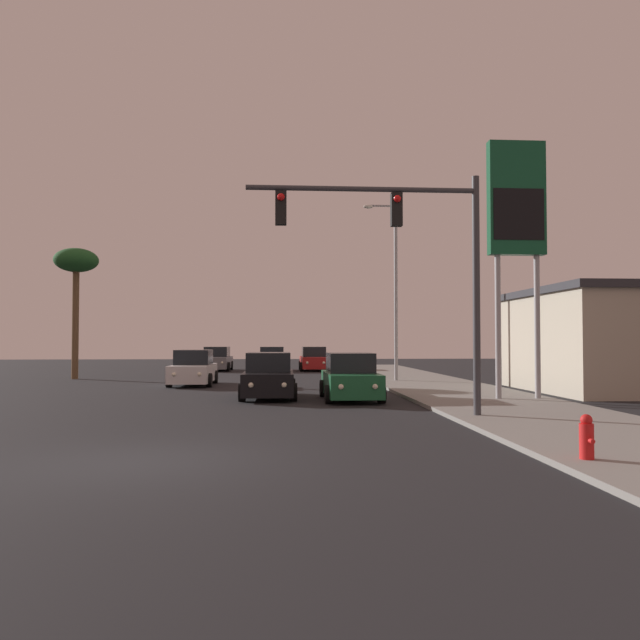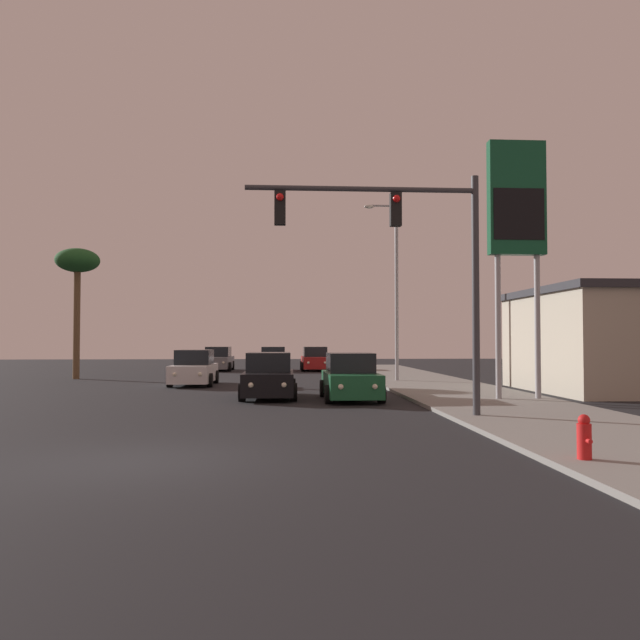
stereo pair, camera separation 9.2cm
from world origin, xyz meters
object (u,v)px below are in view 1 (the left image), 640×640
object	(u,v)px
palm_tree_mid	(76,266)
traffic_light_mast	(412,247)
car_black	(269,377)
car_red	(314,360)
car_silver	(272,360)
street_lamp	(393,281)
car_grey	(217,360)
car_white	(193,369)
car_green	(351,379)
gas_station_sign	(517,212)
fire_hydrant	(587,437)

from	to	relation	value
palm_tree_mid	traffic_light_mast	bearing A→B (deg)	-51.48
car_black	car_red	bearing A→B (deg)	-97.27
car_silver	traffic_light_mast	distance (m)	27.70
street_lamp	palm_tree_mid	distance (m)	17.52
car_grey	palm_tree_mid	world-z (taller)	palm_tree_mid
car_white	palm_tree_mid	xyz separation A→B (m)	(-7.17, 5.22, 5.48)
car_silver	car_black	bearing A→B (deg)	89.28
street_lamp	car_grey	bearing A→B (deg)	127.66
car_green	car_red	bearing A→B (deg)	-89.96
car_red	car_green	distance (m)	21.64
car_black	car_white	distance (m)	7.70
car_black	car_red	xyz separation A→B (m)	(2.83, 20.72, 0.00)
traffic_light_mast	gas_station_sign	size ratio (longest dim) A/B	0.72
car_silver	car_white	size ratio (longest dim) A/B	1.00
car_grey	street_lamp	world-z (taller)	street_lamp
street_lamp	car_red	bearing A→B (deg)	104.58
car_red	car_grey	distance (m)	6.82
car_black	car_white	size ratio (longest dim) A/B	1.00
gas_station_sign	car_black	bearing A→B (deg)	166.81
car_green	car_grey	world-z (taller)	same
car_black	car_green	bearing A→B (deg)	163.13
car_black	car_silver	size ratio (longest dim) A/B	1.00
car_silver	palm_tree_mid	size ratio (longest dim) A/B	0.60
street_lamp	car_silver	bearing A→B (deg)	116.64
gas_station_sign	street_lamp	bearing A→B (deg)	104.27
traffic_light_mast	palm_tree_mid	world-z (taller)	palm_tree_mid
car_red	car_green	world-z (taller)	same
car_white	traffic_light_mast	world-z (taller)	traffic_light_mast
car_silver	fire_hydrant	bearing A→B (deg)	98.68
car_red	car_grey	xyz separation A→B (m)	(-6.81, 0.35, 0.00)
car_red	car_green	bearing A→B (deg)	89.56
car_red	palm_tree_mid	size ratio (longest dim) A/B	0.60
car_red	street_lamp	distance (m)	13.91
car_black	car_grey	distance (m)	21.44
fire_hydrant	car_grey	bearing A→B (deg)	105.76
car_grey	street_lamp	size ratio (longest dim) A/B	0.48
gas_station_sign	car_white	bearing A→B (deg)	144.59
car_red	car_green	xyz separation A→B (m)	(0.12, -21.64, 0.00)
car_silver	car_white	bearing A→B (deg)	74.37
car_grey	car_black	bearing A→B (deg)	102.75
car_red	car_grey	world-z (taller)	same
car_grey	street_lamp	xyz separation A→B (m)	(10.14, -13.13, 4.36)
car_silver	palm_tree_mid	bearing A→B (deg)	37.23
car_red	gas_station_sign	distance (m)	24.21
traffic_light_mast	palm_tree_mid	size ratio (longest dim) A/B	0.90
car_black	fire_hydrant	size ratio (longest dim) A/B	5.68
street_lamp	gas_station_sign	size ratio (longest dim) A/B	1.00
car_red	car_silver	distance (m)	2.97
car_black	fire_hydrant	xyz separation A→B (m)	(5.61, -12.91, -0.27)
car_white	car_grey	world-z (taller)	same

